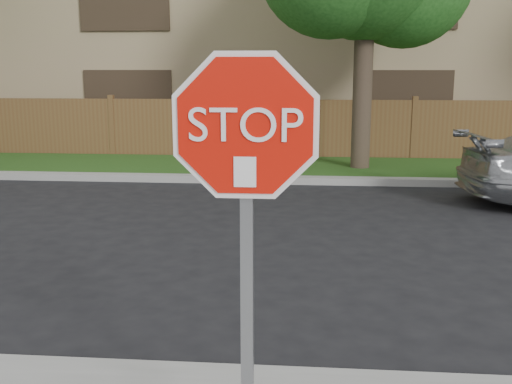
{
  "coord_description": "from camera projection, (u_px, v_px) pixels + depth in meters",
  "views": [
    {
      "loc": [
        1.26,
        -4.38,
        2.43
      ],
      "look_at": [
        0.96,
        -0.9,
        1.7
      ],
      "focal_mm": 42.0,
      "sensor_mm": 36.0,
      "label": 1
    }
  ],
  "objects": [
    {
      "name": "grass_strip",
      "position": [
        254.0,
        167.0,
        14.42
      ],
      "size": [
        70.0,
        3.0,
        0.12
      ],
      "primitive_type": "cube",
      "color": "#1E4714",
      "rests_on": "ground"
    },
    {
      "name": "far_curb",
      "position": [
        248.0,
        179.0,
        12.81
      ],
      "size": [
        70.0,
        0.3,
        0.15
      ],
      "primitive_type": "cube",
      "color": "gray",
      "rests_on": "ground"
    },
    {
      "name": "fence",
      "position": [
        260.0,
        130.0,
        15.83
      ],
      "size": [
        70.0,
        0.12,
        1.6
      ],
      "primitive_type": "cube",
      "color": "brown",
      "rests_on": "ground"
    },
    {
      "name": "apartment_building",
      "position": [
        273.0,
        35.0,
        20.73
      ],
      "size": [
        35.2,
        9.2,
        7.2
      ],
      "color": "tan",
      "rests_on": "ground"
    },
    {
      "name": "ground",
      "position": [
        148.0,
        371.0,
        4.87
      ],
      "size": [
        90.0,
        90.0,
        0.0
      ],
      "primitive_type": "plane",
      "color": "black",
      "rests_on": "ground"
    },
    {
      "name": "stop_sign",
      "position": [
        246.0,
        190.0,
        2.97
      ],
      "size": [
        1.01,
        0.13,
        2.55
      ],
      "color": "gray",
      "rests_on": "sidewalk_near"
    }
  ]
}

